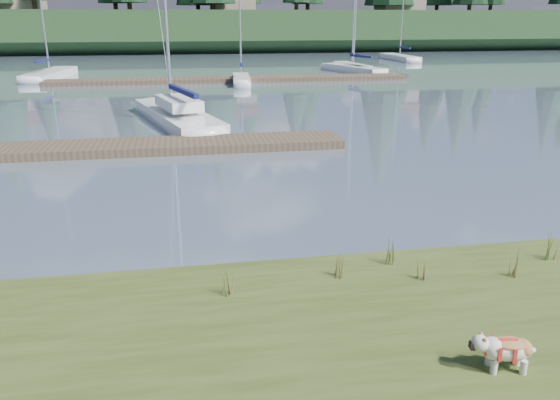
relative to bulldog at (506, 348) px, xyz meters
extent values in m
plane|color=slate|center=(-2.12, 35.15, -0.65)|extent=(200.00, 200.00, 0.00)
cube|color=black|center=(-2.12, 78.15, 1.85)|extent=(200.00, 20.00, 5.00)
cylinder|color=silver|center=(-0.17, -0.06, -0.21)|extent=(0.09, 0.09, 0.18)
cylinder|color=silver|center=(-0.14, 0.12, -0.21)|extent=(0.09, 0.09, 0.18)
cylinder|color=silver|center=(0.18, -0.12, -0.21)|extent=(0.09, 0.09, 0.18)
cylinder|color=silver|center=(0.22, 0.05, -0.21)|extent=(0.09, 0.09, 0.18)
ellipsoid|color=silver|center=(0.03, -0.01, -0.02)|extent=(0.64, 0.40, 0.28)
ellipsoid|color=#B07442|center=(0.03, -0.01, 0.07)|extent=(0.46, 0.35, 0.10)
ellipsoid|color=silver|center=(-0.32, 0.06, 0.07)|extent=(0.24, 0.25, 0.21)
cube|color=black|center=(-0.41, 0.07, 0.04)|extent=(0.08, 0.11, 0.08)
cube|color=white|center=(-4.04, 19.33, -0.43)|extent=(4.10, 8.64, 0.70)
ellipsoid|color=white|center=(-5.17, 23.40, -0.43)|extent=(2.39, 2.71, 0.70)
cube|color=#13154E|center=(-3.71, 18.13, 0.90)|extent=(1.22, 3.75, 0.20)
cube|color=white|center=(-3.91, 18.87, 0.30)|extent=(2.11, 3.31, 0.45)
cube|color=#4C3D2C|center=(-6.12, 14.15, -0.50)|extent=(16.00, 2.00, 0.30)
cube|color=#4C3D2C|center=(-0.12, 35.15, -0.50)|extent=(26.00, 2.20, 0.30)
cube|color=white|center=(-13.64, 39.88, -0.43)|extent=(2.75, 8.23, 0.70)
ellipsoid|color=white|center=(-13.17, 43.89, -0.43)|extent=(2.00, 2.39, 0.70)
cube|color=#13154E|center=(-13.76, 38.79, 0.75)|extent=(0.57, 3.21, 0.20)
cube|color=white|center=(0.38, 33.45, -0.43)|extent=(1.51, 5.00, 0.70)
ellipsoid|color=white|center=(0.58, 35.91, -0.43)|extent=(1.18, 1.43, 0.70)
cylinder|color=silver|center=(0.38, 33.45, 4.03)|extent=(0.12, 0.12, 7.74)
cube|color=#13154E|center=(0.32, 32.78, 0.75)|extent=(0.36, 1.97, 0.20)
cube|color=white|center=(10.55, 40.01, -0.43)|extent=(3.89, 7.30, 0.70)
ellipsoid|color=white|center=(9.38, 43.39, -0.43)|extent=(2.12, 2.36, 0.70)
cube|color=#13154E|center=(10.87, 39.09, 0.75)|extent=(1.12, 2.76, 0.20)
cube|color=white|center=(11.13, 42.29, -0.43)|extent=(1.86, 5.95, 0.70)
ellipsoid|color=white|center=(10.87, 45.21, -0.43)|extent=(1.42, 1.71, 0.70)
cylinder|color=silver|center=(11.13, 42.29, 4.67)|extent=(0.12, 0.12, 9.03)
cube|color=#13154E|center=(11.21, 41.50, 0.75)|extent=(0.41, 2.34, 0.20)
cube|color=white|center=(19.52, 52.16, -0.43)|extent=(1.89, 7.48, 0.70)
ellipsoid|color=white|center=(19.43, 55.88, -0.43)|extent=(1.68, 2.07, 0.70)
cube|color=#13154E|center=(19.55, 51.15, 0.75)|extent=(0.28, 2.96, 0.20)
cone|color=#475B23|center=(-1.36, 2.85, -0.06)|extent=(0.03, 0.03, 0.47)
cone|color=brown|center=(-1.25, 2.78, -0.11)|extent=(0.03, 0.03, 0.37)
cone|color=#475B23|center=(-1.30, 2.88, -0.04)|extent=(0.03, 0.03, 0.51)
cone|color=brown|center=(-1.22, 2.82, -0.13)|extent=(0.03, 0.03, 0.33)
cone|color=#475B23|center=(-1.34, 2.77, -0.09)|extent=(0.03, 0.03, 0.42)
cone|color=#475B23|center=(-0.31, 3.16, -0.04)|extent=(0.03, 0.03, 0.52)
cone|color=brown|center=(-0.20, 3.09, -0.09)|extent=(0.03, 0.03, 0.41)
cone|color=#475B23|center=(-0.25, 3.19, -0.01)|extent=(0.03, 0.03, 0.57)
cone|color=brown|center=(-0.17, 3.13, -0.12)|extent=(0.03, 0.03, 0.36)
cone|color=#475B23|center=(-0.29, 3.08, -0.06)|extent=(0.03, 0.03, 0.46)
cone|color=#475B23|center=(1.50, 2.35, -0.05)|extent=(0.03, 0.03, 0.50)
cone|color=brown|center=(1.61, 2.28, -0.10)|extent=(0.03, 0.03, 0.40)
cone|color=#475B23|center=(1.56, 2.38, -0.02)|extent=(0.03, 0.03, 0.55)
cone|color=brown|center=(1.64, 2.32, -0.12)|extent=(0.03, 0.03, 0.35)
cone|color=#475B23|center=(1.52, 2.27, -0.07)|extent=(0.03, 0.03, 0.45)
cone|color=#475B23|center=(-3.25, 2.51, -0.01)|extent=(0.03, 0.03, 0.57)
cone|color=brown|center=(-3.14, 2.44, -0.07)|extent=(0.03, 0.03, 0.46)
cone|color=#475B23|center=(-3.19, 2.54, 0.02)|extent=(0.03, 0.03, 0.63)
cone|color=brown|center=(-3.11, 2.48, -0.09)|extent=(0.03, 0.03, 0.40)
cone|color=#475B23|center=(-3.23, 2.43, -0.04)|extent=(0.03, 0.03, 0.52)
cone|color=#475B23|center=(-0.03, 2.50, -0.12)|extent=(0.03, 0.03, 0.36)
cone|color=brown|center=(0.08, 2.43, -0.15)|extent=(0.03, 0.03, 0.28)
cone|color=#475B23|center=(0.03, 2.53, -0.10)|extent=(0.03, 0.03, 0.39)
cone|color=brown|center=(0.11, 2.47, -0.17)|extent=(0.03, 0.03, 0.25)
cone|color=#475B23|center=(-0.01, 2.42, -0.14)|extent=(0.03, 0.03, 0.32)
cone|color=#475B23|center=(2.58, 2.85, -0.04)|extent=(0.03, 0.03, 0.50)
cone|color=brown|center=(2.69, 2.78, -0.09)|extent=(0.03, 0.03, 0.40)
cone|color=#475B23|center=(2.64, 2.88, -0.02)|extent=(0.03, 0.03, 0.55)
cone|color=brown|center=(2.72, 2.82, -0.12)|extent=(0.03, 0.03, 0.35)
cone|color=#475B23|center=(2.60, 2.77, -0.07)|extent=(0.03, 0.03, 0.45)
cube|color=#33281C|center=(-2.12, 3.55, -0.58)|extent=(60.00, 0.50, 0.14)
cylinder|color=#382619|center=(-12.12, 77.15, 5.25)|extent=(0.60, 0.60, 1.80)
cylinder|color=#382619|center=(0.88, 71.15, 5.25)|extent=(0.60, 0.60, 1.80)
cylinder|color=#382619|center=(12.88, 75.15, 5.25)|extent=(0.60, 0.60, 1.80)
cylinder|color=#382619|center=(25.88, 73.15, 5.25)|extent=(0.60, 0.60, 1.80)
cylinder|color=#382619|center=(39.88, 76.15, 5.25)|extent=(0.60, 0.60, 1.80)
cube|color=gray|center=(-24.12, 75.15, 5.75)|extent=(6.00, 5.00, 2.80)
cube|color=gray|center=(3.88, 76.15, 5.75)|extent=(6.00, 5.00, 2.80)
cube|color=gray|center=(27.88, 74.15, 5.75)|extent=(6.00, 5.00, 2.80)
camera|label=1|loc=(-3.72, -5.16, 3.84)|focal=35.00mm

